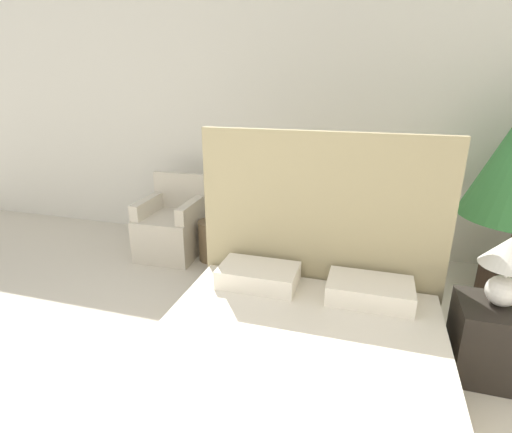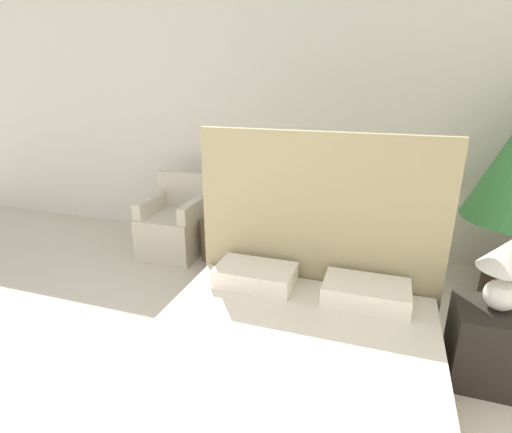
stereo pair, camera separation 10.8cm
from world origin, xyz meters
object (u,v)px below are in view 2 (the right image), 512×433
bed (286,367)px  side_table (215,240)px  armchair_near_window_left (174,229)px  table_lamp (508,265)px  nightstand (488,345)px  armchair_near_window_right (257,239)px

bed → side_table: 2.15m
bed → armchair_near_window_left: size_ratio=2.28×
table_lamp → nightstand: bearing=-120.7°
armchair_near_window_right → nightstand: size_ratio=1.69×
nightstand → bed: bearing=-151.6°
side_table → bed: bearing=-54.9°
armchair_near_window_left → side_table: (0.48, 0.00, -0.07)m
table_lamp → side_table: size_ratio=1.08×
armchair_near_window_left → nightstand: 3.10m
armchair_near_window_left → armchair_near_window_right: 0.97m
armchair_near_window_right → nightstand: 2.23m
nightstand → armchair_near_window_left: bearing=158.7°
bed → table_lamp: bearing=28.9°
armchair_near_window_left → table_lamp: size_ratio=1.83×
armchair_near_window_left → side_table: 0.49m
armchair_near_window_left → armchair_near_window_right: (0.97, 0.00, 0.00)m
bed → nightstand: 1.33m
bed → side_table: bearing=125.1°
armchair_near_window_right → bed: bearing=-67.1°
armchair_near_window_right → table_lamp: (1.93, -1.11, 0.53)m
bed → armchair_near_window_left: 2.46m
table_lamp → armchair_near_window_left: bearing=159.1°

